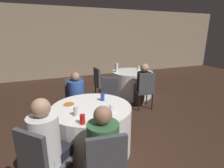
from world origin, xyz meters
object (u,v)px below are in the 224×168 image
Objects in this scene: table_far at (132,84)px; person_black_shirt at (143,85)px; chair_far_west at (100,82)px; soda_can_silver at (76,111)px; chair_far_south at (145,88)px; soda_can_red at (83,119)px; chair_near_southwest at (40,161)px; chair_near_south at (105,166)px; person_white_shirt at (51,148)px; soda_can_blue at (103,97)px; person_green_jacket at (102,152)px; person_blue_shirt at (78,100)px; pizza_plate_near at (69,104)px; table_near at (92,128)px; bottle_far at (117,68)px; chair_near_northeast at (109,96)px; chair_near_north at (76,97)px.

person_black_shirt is (-0.15, -0.82, 0.20)m from table_far.
chair_far_west reaches higher than soda_can_silver.
chair_far_south is at bearing 38.26° from chair_far_west.
chair_near_southwest is at bearing -154.38° from soda_can_red.
soda_can_red is (-0.09, 0.56, 0.25)m from chair_near_south.
soda_can_blue is at bearing 88.08° from person_white_shirt.
soda_can_blue is (-1.36, -0.84, 0.25)m from chair_far_south.
chair_far_west is 2.40m from soda_can_silver.
person_green_jacket reaches higher than person_black_shirt.
person_blue_shirt is at bearing 81.67° from soda_can_red.
pizza_plate_near is 1.74× the size of soda_can_red.
table_near is 1.10× the size of person_black_shirt.
chair_near_southwest is 0.17m from person_white_shirt.
chair_far_south is 7.52× the size of soda_can_red.
person_green_jacket is at bearing -116.24° from bottle_far.
chair_near_south is 0.64m from person_white_shirt.
chair_near_northeast is at bearing -119.94° from bottle_far.
table_near is 1.04m from chair_near_southwest.
chair_near_southwest is 0.85× the size of person_blue_shirt.
chair_near_northeast is at bearing 95.26° from chair_near_southwest.
person_green_jacket reaches higher than soda_can_silver.
table_far is 1.28× the size of chair_far_south.
soda_can_silver is at bearing 77.39° from chair_near_north.
chair_near_southwest is 1.35m from soda_can_blue.
pizza_plate_near is (-1.93, -0.98, 0.18)m from person_black_shirt.
soda_can_silver is 2.79m from bottle_far.
chair_near_south is at bearing -82.72° from pizza_plate_near.
table_far is at bearing 50.73° from soda_can_red.
table_near is at bearing 90.00° from person_blue_shirt.
person_white_shirt is (-0.62, -0.59, 0.22)m from table_near.
bottle_far is (1.37, 1.24, 0.32)m from person_blue_shirt.
chair_near_southwest and chair_near_north have the same top height.
chair_near_north is at bearing 95.37° from chair_near_south.
person_blue_shirt is at bearing 90.00° from chair_near_north.
chair_far_west is 0.81× the size of person_green_jacket.
soda_can_silver is at bearing 96.74° from soda_can_red.
pizza_plate_near is (0.45, 0.90, 0.20)m from chair_near_southwest.
person_black_shirt is at bearing 90.00° from chair_far_south.
bottle_far reaches higher than chair_near_southwest.
table_far is (1.78, 2.00, 0.00)m from table_near.
chair_near_south is (-0.14, -1.01, 0.17)m from table_near.
chair_near_southwest is at bearing -136.55° from table_near.
chair_near_northeast is 1.13m from chair_far_west.
chair_near_south is 2.82m from person_black_shirt.
table_near is at bearing -33.59° from pizza_plate_near.
chair_near_north is 0.77× the size of person_white_shirt.
table_far is at bearing 93.72° from person_white_shirt.
chair_near_south is at bearing -90.00° from person_green_jacket.
pizza_plate_near is (-0.26, -0.65, 0.20)m from person_blue_shirt.
person_black_shirt is 1.01m from bottle_far.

